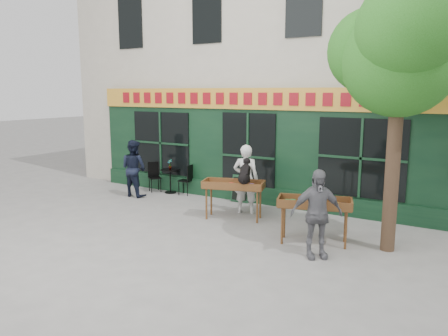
{
  "coord_description": "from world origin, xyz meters",
  "views": [
    {
      "loc": [
        5.82,
        -8.71,
        3.2
      ],
      "look_at": [
        0.28,
        0.5,
        1.31
      ],
      "focal_mm": 35.0,
      "sensor_mm": 36.0,
      "label": 1
    }
  ],
  "objects_px": {
    "bistro_table": "(170,176)",
    "man_left": "(134,168)",
    "dog": "(245,170)",
    "book_cart_center": "(234,187)",
    "book_cart_right": "(315,206)",
    "man_right": "(316,214)",
    "woman": "(246,179)"
  },
  "relations": [
    {
      "from": "book_cart_center",
      "to": "man_left",
      "type": "height_order",
      "value": "man_left"
    },
    {
      "from": "bistro_table",
      "to": "man_left",
      "type": "relative_size",
      "value": 0.43
    },
    {
      "from": "man_right",
      "to": "book_cart_center",
      "type": "bearing_deg",
      "value": 114.38
    },
    {
      "from": "man_left",
      "to": "woman",
      "type": "bearing_deg",
      "value": -178.03
    },
    {
      "from": "book_cart_center",
      "to": "dog",
      "type": "relative_size",
      "value": 2.69
    },
    {
      "from": "dog",
      "to": "book_cart_center",
      "type": "bearing_deg",
      "value": 155.14
    },
    {
      "from": "dog",
      "to": "book_cart_right",
      "type": "xyz_separation_m",
      "value": [
        2.02,
        -0.64,
        -0.47
      ]
    },
    {
      "from": "woman",
      "to": "book_cart_center",
      "type": "bearing_deg",
      "value": 73.27
    },
    {
      "from": "man_right",
      "to": "bistro_table",
      "type": "relative_size",
      "value": 2.3
    },
    {
      "from": "book_cart_center",
      "to": "dog",
      "type": "bearing_deg",
      "value": -24.86
    },
    {
      "from": "dog",
      "to": "bistro_table",
      "type": "height_order",
      "value": "dog"
    },
    {
      "from": "dog",
      "to": "bistro_table",
      "type": "relative_size",
      "value": 0.79
    },
    {
      "from": "bistro_table",
      "to": "book_cart_center",
      "type": "bearing_deg",
      "value": -24.81
    },
    {
      "from": "book_cart_center",
      "to": "book_cart_right",
      "type": "height_order",
      "value": "same"
    },
    {
      "from": "dog",
      "to": "bistro_table",
      "type": "xyz_separation_m",
      "value": [
        -3.51,
        1.51,
        -0.75
      ]
    },
    {
      "from": "woman",
      "to": "book_cart_right",
      "type": "height_order",
      "value": "woman"
    },
    {
      "from": "woman",
      "to": "bistro_table",
      "type": "height_order",
      "value": "woman"
    },
    {
      "from": "dog",
      "to": "man_left",
      "type": "relative_size",
      "value": 0.34
    },
    {
      "from": "bistro_table",
      "to": "man_right",
      "type": "bearing_deg",
      "value": -26.5
    },
    {
      "from": "dog",
      "to": "bistro_table",
      "type": "bearing_deg",
      "value": 139.98
    },
    {
      "from": "woman",
      "to": "man_right",
      "type": "relative_size",
      "value": 1.05
    },
    {
      "from": "book_cart_center",
      "to": "bistro_table",
      "type": "bearing_deg",
      "value": 138.46
    },
    {
      "from": "book_cart_right",
      "to": "man_left",
      "type": "relative_size",
      "value": 0.92
    },
    {
      "from": "book_cart_center",
      "to": "book_cart_right",
      "type": "xyz_separation_m",
      "value": [
        2.37,
        -0.69,
        0.0
      ]
    },
    {
      "from": "book_cart_center",
      "to": "man_left",
      "type": "xyz_separation_m",
      "value": [
        -3.86,
        0.56,
        0.05
      ]
    },
    {
      "from": "dog",
      "to": "bistro_table",
      "type": "distance_m",
      "value": 3.89
    },
    {
      "from": "dog",
      "to": "woman",
      "type": "relative_size",
      "value": 0.33
    },
    {
      "from": "dog",
      "to": "book_cart_right",
      "type": "height_order",
      "value": "dog"
    },
    {
      "from": "woman",
      "to": "bistro_table",
      "type": "relative_size",
      "value": 2.42
    },
    {
      "from": "woman",
      "to": "man_left",
      "type": "height_order",
      "value": "woman"
    },
    {
      "from": "bistro_table",
      "to": "man_left",
      "type": "distance_m",
      "value": 1.19
    },
    {
      "from": "book_cart_center",
      "to": "bistro_table",
      "type": "distance_m",
      "value": 3.49
    }
  ]
}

